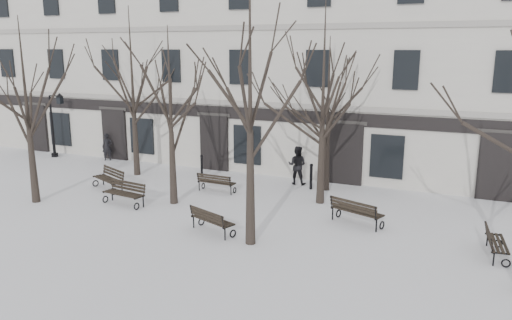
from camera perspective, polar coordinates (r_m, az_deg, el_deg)
The scene contains 19 objects.
ground at distance 18.34m, azimuth -6.81°, elevation -7.63°, with size 100.00×100.00×0.00m, color silver.
building at distance 29.11m, azimuth 6.08°, elevation 11.03°, with size 40.40×10.20×11.40m.
tree_0 at distance 22.21m, azimuth -24.90°, elevation 7.41°, with size 5.31×5.31×7.59m.
tree_1 at distance 20.30m, azimuth -9.81°, elevation 7.33°, with size 5.05×5.05×7.21m.
tree_2 at distance 15.56m, azimuth -0.69°, elevation 10.27°, with size 6.37×6.37×9.10m.
tree_4 at distance 25.47m, azimuth -14.02°, elevation 9.76°, with size 5.82×5.82×8.31m.
tree_5 at distance 22.27m, azimuth 8.28°, elevation 7.25°, with size 4.79×4.79×6.84m.
tree_6 at distance 20.19m, azimuth 7.73°, elevation 9.13°, with size 5.74×5.74×8.20m.
bench_0 at distance 21.28m, azimuth -14.76°, elevation -3.61°, with size 1.97×0.94×0.95m.
bench_1 at distance 17.58m, azimuth -5.15°, elevation -6.81°, with size 1.88×1.24×0.90m.
bench_2 at distance 18.62m, azimuth 11.35°, elevation -5.72°, with size 2.07×1.34×0.99m.
bench_3 at distance 23.69m, azimuth -16.41°, elevation -2.01°, with size 2.03×1.42×0.98m.
bench_4 at distance 22.40m, azimuth -4.60°, elevation -2.52°, with size 1.75×0.69×0.87m.
bench_5 at distance 17.35m, azimuth 25.64°, elevation -8.44°, with size 0.77×1.74×0.85m.
lamp_post at distance 31.44m, azimuth -21.98°, elevation 4.22°, with size 1.19×0.44×3.80m.
bollard_a at distance 25.30m, azimuth -6.24°, elevation -0.52°, with size 0.14×0.14×1.09m.
bollard_b at distance 22.89m, azimuth 6.32°, elevation -1.78°, with size 0.15×0.15×1.20m.
pedestrian_a at distance 30.00m, azimuth -16.55°, elevation -0.01°, with size 0.57×0.37×1.56m, color black.
pedestrian_b at distance 23.85m, azimuth 4.69°, elevation -2.75°, with size 0.89×0.70×1.84m, color black.
Camera 1 is at (8.80, -14.78, 6.37)m, focal length 35.00 mm.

